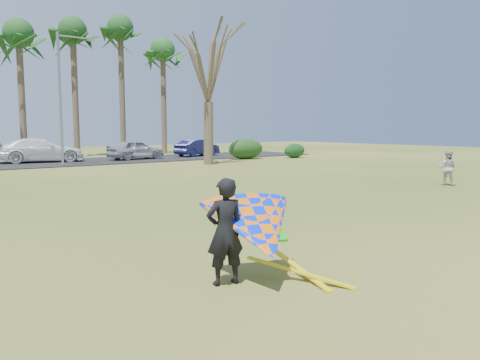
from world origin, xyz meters
TOP-DOWN VIEW (x-y plane):
  - ground at (0.00, 0.00)m, footprint 100.00×100.00m
  - parking_strip at (0.00, 25.00)m, footprint 46.00×7.00m
  - palm_6 at (2.00, 31.00)m, footprint 4.84×4.84m
  - palm_7 at (6.00, 31.00)m, footprint 4.84×4.84m
  - palm_8 at (10.00, 31.00)m, footprint 4.84×4.84m
  - palm_9 at (14.00, 31.00)m, footprint 4.84×4.84m
  - bare_tree_right at (10.00, 18.00)m, footprint 6.27×6.27m
  - streetlight at (2.16, 22.00)m, footprint 2.28×0.18m
  - hedge_near at (15.14, 20.54)m, footprint 3.09×1.40m
  - hedge_far at (19.00, 19.22)m, footprint 2.03×0.95m
  - car_3 at (1.80, 25.94)m, footprint 5.79×3.15m
  - car_4 at (8.10, 24.66)m, footprint 4.34×2.11m
  - car_5 at (13.80, 25.19)m, footprint 4.30×2.40m
  - pedestrian_a at (11.56, 2.83)m, footprint 0.76×0.85m
  - kite_flyer at (-2.54, -1.61)m, footprint 2.13×2.39m

SIDE VIEW (x-z plane):
  - ground at x=0.00m, z-range 0.00..0.00m
  - parking_strip at x=0.00m, z-range 0.00..0.06m
  - hedge_far at x=19.00m, z-range 0.00..1.13m
  - pedestrian_a at x=11.56m, z-range 0.00..1.45m
  - car_5 at x=13.80m, z-range 0.06..1.40m
  - hedge_near at x=15.14m, z-range 0.00..1.55m
  - car_4 at x=8.10m, z-range 0.06..1.49m
  - kite_flyer at x=-2.54m, z-range -0.16..1.85m
  - car_3 at x=1.80m, z-range 0.06..1.65m
  - streetlight at x=2.16m, z-range 0.46..8.46m
  - bare_tree_right at x=10.00m, z-range 1.96..11.17m
  - palm_6 at x=2.00m, z-range 3.75..14.59m
  - palm_9 at x=14.00m, z-range 3.75..14.59m
  - palm_7 at x=6.00m, z-range 4.08..15.62m
  - palm_8 at x=10.00m, z-range 4.40..16.64m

